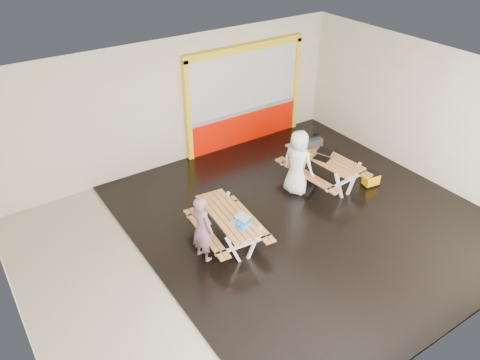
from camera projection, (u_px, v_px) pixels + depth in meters
room at (265, 168)px, 9.51m from camera, size 10.02×8.02×3.52m
deck at (305, 216)px, 11.02m from camera, size 7.50×7.98×0.05m
kiosk at (245, 98)px, 13.48m from camera, size 3.88×0.16×3.00m
picnic_table_left at (228, 221)px, 9.95m from camera, size 1.45×2.00×0.76m
picnic_table_right at (323, 163)px, 11.92m from camera, size 1.58×2.20×0.84m
person_left at (202, 228)px, 9.38m from camera, size 0.47×0.62×1.51m
person_right at (298, 163)px, 11.45m from camera, size 0.76×0.95×1.69m
laptop_left at (240, 221)px, 9.56m from camera, size 0.41×0.38×0.15m
laptop_right at (323, 156)px, 11.71m from camera, size 0.54×0.51×0.18m
blue_pouch at (244, 224)px, 9.50m from camera, size 0.32×0.26×0.08m
toolbox at (313, 142)px, 12.22m from camera, size 0.47×0.28×0.26m
backpack at (317, 140)px, 12.69m from camera, size 0.33×0.27×0.47m
dark_case at (305, 189)px, 11.83m from camera, size 0.49×0.45×0.15m
fluke_bag at (371, 179)px, 12.02m from camera, size 0.46×0.33×0.36m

